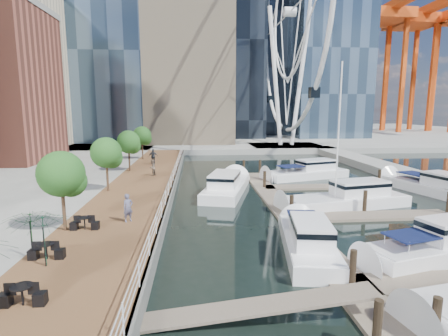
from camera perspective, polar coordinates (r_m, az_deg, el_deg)
ground at (r=18.16m, az=8.34°, el=-16.23°), size 520.00×520.00×0.00m
boardwalk at (r=32.21m, az=-13.76°, el=-4.01°), size 6.00×60.00×1.00m
seawall at (r=31.87m, az=-8.41°, el=-3.98°), size 0.25×60.00×1.00m
land_far at (r=118.23m, az=-2.74°, el=5.85°), size 200.00×114.00×1.00m
breakwater at (r=43.73m, az=28.51°, el=-1.39°), size 4.00×60.00×1.00m
pier at (r=70.61m, az=10.07°, el=3.32°), size 14.00×12.00×1.00m
railing at (r=31.65m, az=-8.64°, el=-2.18°), size 0.10×60.00×1.05m
floating_docks at (r=29.40m, az=19.30°, el=-5.58°), size 16.00×34.00×2.60m
ferris_wheel at (r=72.52m, az=10.70°, el=23.71°), size 5.80×45.60×47.80m
port_cranes at (r=133.09m, az=28.80°, el=13.53°), size 40.00×52.00×38.00m
street_trees at (r=31.09m, az=-18.69°, el=2.38°), size 2.60×42.60×4.60m
cafe_tables at (r=16.71m, az=-28.33°, el=-14.50°), size 2.50×13.70×0.74m
yacht_foreground at (r=22.26m, az=31.34°, el=-12.60°), size 9.42×4.60×2.15m
pedestrian_near at (r=22.48m, az=-15.40°, el=-6.28°), size 0.76×0.72×1.76m
pedestrian_mid at (r=37.49m, az=-11.64°, el=0.06°), size 0.93×1.02×1.71m
pedestrian_far at (r=45.58m, az=-11.47°, el=1.86°), size 1.16×0.50×1.97m
moored_yachts at (r=30.76m, az=18.64°, el=-5.83°), size 25.65×32.95×11.50m
cafe_seating at (r=16.53m, az=-31.10°, el=-11.81°), size 3.89×8.13×2.63m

